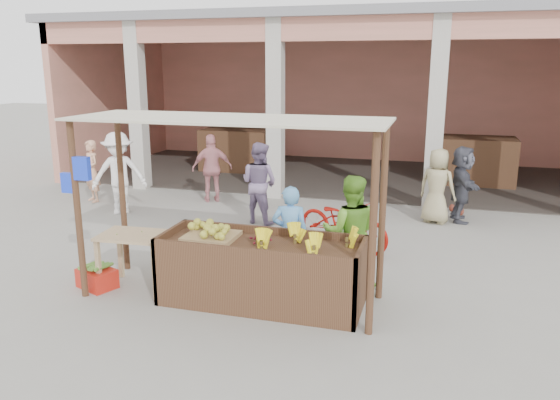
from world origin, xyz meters
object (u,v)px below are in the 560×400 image
(side_table, at_px, (136,244))
(red_crate, at_px, (97,278))
(fruit_stall, at_px, (261,274))
(motorcycle, at_px, (343,221))
(vendor_green, at_px, (350,230))
(vendor_blue, at_px, (290,232))

(side_table, distance_m, red_crate, 0.76)
(fruit_stall, relative_size, side_table, 2.60)
(side_table, xyz_separation_m, motorcycle, (2.46, 2.45, -0.16))
(fruit_stall, distance_m, side_table, 1.83)
(side_table, relative_size, red_crate, 1.95)
(fruit_stall, xyz_separation_m, vendor_green, (1.01, 0.83, 0.44))
(fruit_stall, bearing_deg, motorcycle, 75.47)
(vendor_green, bearing_deg, red_crate, 7.79)
(red_crate, xyz_separation_m, vendor_green, (3.36, 0.99, 0.71))
(fruit_stall, height_order, side_table, fruit_stall)
(fruit_stall, height_order, red_crate, fruit_stall)
(vendor_green, distance_m, motorcycle, 1.72)
(fruit_stall, height_order, vendor_blue, vendor_blue)
(fruit_stall, height_order, vendor_green, vendor_green)
(side_table, distance_m, vendor_green, 2.95)
(red_crate, bearing_deg, motorcycle, 63.26)
(fruit_stall, bearing_deg, vendor_green, 39.54)
(red_crate, relative_size, motorcycle, 0.28)
(vendor_blue, relative_size, vendor_green, 0.90)
(vendor_blue, bearing_deg, fruit_stall, 69.22)
(fruit_stall, relative_size, vendor_blue, 1.73)
(fruit_stall, distance_m, motorcycle, 2.55)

